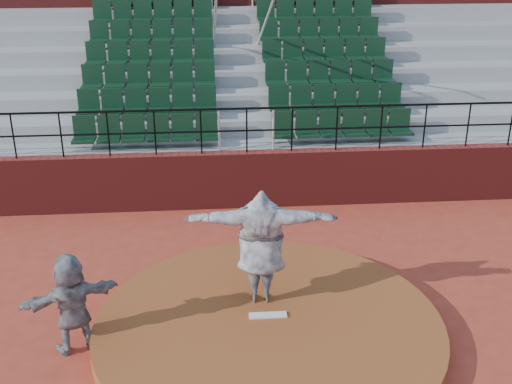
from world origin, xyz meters
TOP-DOWN VIEW (x-y plane):
  - ground at (0.00, 0.00)m, footprint 90.00×90.00m
  - pitchers_mound at (0.00, 0.00)m, footprint 5.50×5.50m
  - pitching_rubber at (0.00, 0.15)m, footprint 0.60×0.15m
  - boundary_wall at (0.00, 5.00)m, footprint 24.00×0.30m
  - wall_railing at (0.00, 5.00)m, footprint 24.04×0.05m
  - seating_deck at (0.00, 8.65)m, footprint 24.00×5.97m
  - press_box_facade at (0.00, 12.60)m, footprint 24.00×3.00m
  - pitcher at (-0.07, 0.68)m, footprint 2.46×0.83m
  - fielder at (-2.97, -0.09)m, footprint 1.56×1.02m

SIDE VIEW (x-z plane):
  - ground at x=0.00m, z-range 0.00..0.00m
  - pitchers_mound at x=0.00m, z-range 0.00..0.25m
  - pitching_rubber at x=0.00m, z-range 0.25..0.28m
  - boundary_wall at x=0.00m, z-range 0.00..1.30m
  - fielder at x=-2.97m, z-range 0.00..1.61m
  - pitcher at x=-0.07m, z-range 0.25..2.21m
  - seating_deck at x=0.00m, z-range -0.87..3.76m
  - wall_railing at x=0.00m, z-range 1.52..2.54m
  - press_box_facade at x=0.00m, z-range 0.00..7.10m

